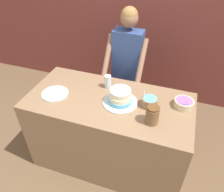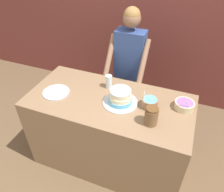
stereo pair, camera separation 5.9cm
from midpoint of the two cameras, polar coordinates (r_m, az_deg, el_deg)
ground_plane at (r=2.53m, az=-3.36°, el=-22.14°), size 14.00×14.00×0.00m
wall_back at (r=3.14m, az=10.37°, el=21.00°), size 10.00×0.05×2.60m
counter at (r=2.38m, az=0.03°, el=-9.33°), size 1.59×0.76×0.88m
person_baker at (r=2.55m, az=5.21°, el=9.15°), size 0.44×0.43×1.56m
cake at (r=2.00m, az=3.04°, el=-0.38°), size 0.33×0.33×0.15m
frosting_bowl_purple at (r=2.07m, az=19.16°, el=-2.21°), size 0.18×0.18×0.17m
frosting_bowl_blue at (r=2.00m, az=10.63°, el=-1.70°), size 0.15×0.15×0.16m
drinking_glass at (r=2.20m, az=-0.07°, el=3.79°), size 0.07×0.07×0.14m
ceramic_plate at (r=2.22m, az=-13.66°, el=0.95°), size 0.26×0.26×0.01m
stoneware_jar at (r=1.82m, az=11.15°, el=-5.15°), size 0.11×0.11×0.17m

